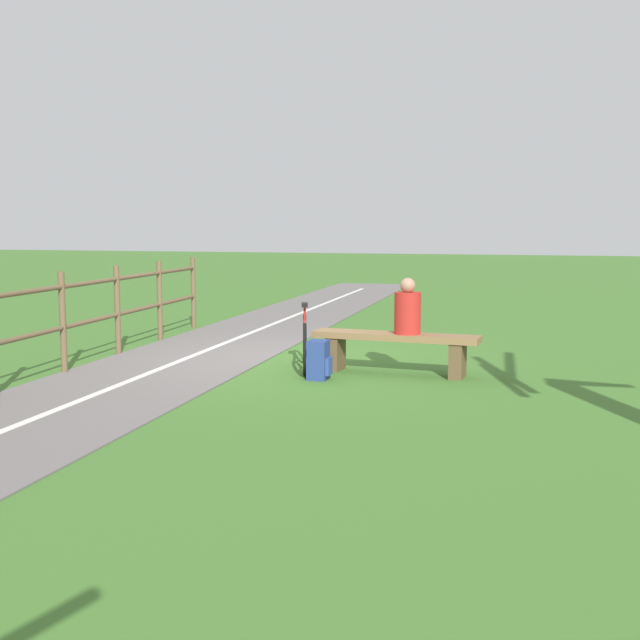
{
  "coord_description": "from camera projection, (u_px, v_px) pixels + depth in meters",
  "views": [
    {
      "loc": [
        -3.56,
        10.24,
        1.85
      ],
      "look_at": [
        -1.13,
        1.92,
        0.8
      ],
      "focal_mm": 44.61,
      "sensor_mm": 36.0,
      "label": 1
    }
  ],
  "objects": [
    {
      "name": "ground_plane",
      "position": [
        281.0,
        359.0,
        10.97
      ],
      "size": [
        80.0,
        80.0,
        0.0
      ],
      "primitive_type": "plane",
      "color": "#3D6B28"
    },
    {
      "name": "person_seated",
      "position": [
        408.0,
        310.0,
        9.75
      ],
      "size": [
        0.35,
        0.35,
        0.69
      ],
      "rotation": [
        0.0,
        0.0,
        -0.07
      ],
      "color": "#B2231E",
      "rests_on": "bench"
    },
    {
      "name": "paved_path",
      "position": [
        30.0,
        421.0,
        7.47
      ],
      "size": [
        3.46,
        36.05,
        0.02
      ],
      "primitive_type": "cube",
      "rotation": [
        0.0,
        0.0,
        0.03
      ],
      "color": "#66605E",
      "rests_on": "ground_plane"
    },
    {
      "name": "path_centre_line",
      "position": [
        30.0,
        420.0,
        7.46
      ],
      "size": [
        1.21,
        31.98,
        0.0
      ],
      "primitive_type": "cube",
      "rotation": [
        0.0,
        0.0,
        0.03
      ],
      "color": "silver",
      "rests_on": "paved_path"
    },
    {
      "name": "backpack",
      "position": [
        319.0,
        360.0,
        9.52
      ],
      "size": [
        0.27,
        0.27,
        0.47
      ],
      "rotation": [
        0.0,
        0.0,
        1.58
      ],
      "color": "navy",
      "rests_on": "ground_plane"
    },
    {
      "name": "bicycle",
      "position": [
        305.0,
        342.0,
        10.2
      ],
      "size": [
        0.53,
        1.57,
        0.84
      ],
      "rotation": [
        0.0,
        0.0,
        1.88
      ],
      "color": "black",
      "rests_on": "ground_plane"
    },
    {
      "name": "fence_roadside",
      "position": [
        63.0,
        315.0,
        9.86
      ],
      "size": [
        0.73,
        8.96,
        1.27
      ],
      "rotation": [
        0.0,
        0.0,
        1.64
      ],
      "color": "brown",
      "rests_on": "ground_plane"
    },
    {
      "name": "bench",
      "position": [
        395.0,
        345.0,
        9.85
      ],
      "size": [
        2.11,
        0.54,
        0.51
      ],
      "rotation": [
        0.0,
        0.0,
        -0.07
      ],
      "color": "brown",
      "rests_on": "ground_plane"
    }
  ]
}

